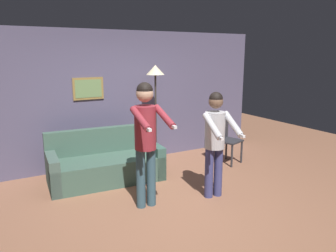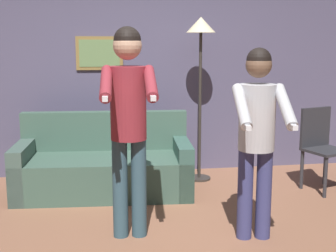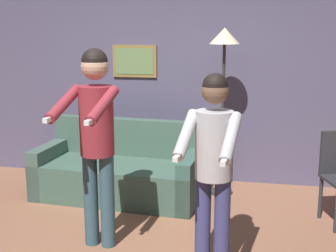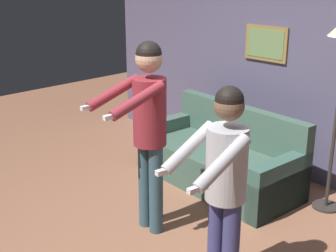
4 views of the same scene
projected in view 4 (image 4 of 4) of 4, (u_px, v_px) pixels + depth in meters
name	position (u px, v px, depth m)	size (l,w,h in m)	color
back_wall_assembly	(311.00, 69.00, 5.18)	(6.40, 0.09, 2.60)	#56516D
couch	(220.00, 160.00, 5.36)	(1.96, 0.99, 0.87)	#405E50
person_standing_left	(148.00, 119.00, 4.13)	(0.46, 0.74, 1.79)	#345362
person_standing_right	(224.00, 175.00, 3.33)	(0.48, 0.66, 1.62)	#3B3D73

